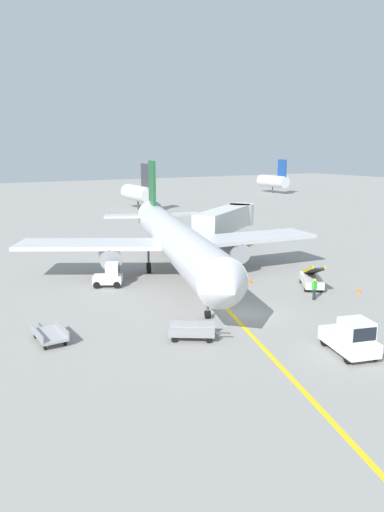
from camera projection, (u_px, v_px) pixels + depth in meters
ground_plane at (245, 313)px, 34.37m from camera, size 300.00×300.00×0.00m
taxi_line_yellow at (214, 294)px, 38.84m from camera, size 23.61×76.61×0.01m
airliner at (174, 239)px, 44.10m from camera, size 27.75×34.60×10.10m
jet_bridge at (228, 219)px, 55.70m from camera, size 11.87×9.47×4.85m
pushback_tug at (351, 338)px, 27.32m from camera, size 2.79×3.97×2.20m
baggage_tug_near_wing at (109, 276)px, 40.88m from camera, size 2.73×2.29×2.10m
belt_loader_forward_hold at (312, 279)px, 40.61m from camera, size 3.85×4.84×2.59m
baggage_cart_loaded at (192, 332)px, 29.66m from camera, size 3.59×2.83×0.94m
baggage_cart_empty_trailing at (50, 334)px, 29.23m from camera, size 1.68×3.79×0.94m
ground_crew_marshaller at (314, 288)px, 37.28m from camera, size 0.36×0.24×1.70m
safety_cone_nose_left at (118, 274)px, 44.40m from camera, size 0.36×0.36×0.44m
safety_cone_nose_right at (359, 290)px, 39.22m from camera, size 0.36×0.36×0.44m
safety_cone_wingtip_left at (250, 281)px, 42.13m from camera, size 0.36×0.36×0.44m
distant_aircraft_mid_left at (138, 193)px, 92.67m from camera, size 3.00×10.10×8.80m
distant_aircraft_mid_right at (273, 181)px, 127.50m from camera, size 3.00×10.10×8.80m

